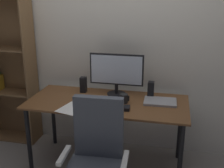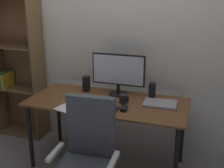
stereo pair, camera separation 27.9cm
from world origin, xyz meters
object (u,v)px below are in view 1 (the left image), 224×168
laptop (160,102)px  speaker_left (83,85)px  office_chair (96,167)px  bookshelf (9,71)px  desk (107,109)px  speaker_right (151,90)px  monitor (116,72)px  coffee_mug (124,98)px  keyboard (106,108)px  mouse (127,108)px

laptop → speaker_left: (-0.84, 0.13, 0.07)m
office_chair → bookshelf: 1.81m
desk → speaker_left: bearing=146.7°
speaker_right → office_chair: 1.06m
office_chair → speaker_right: bearing=66.7°
monitor → desk: bearing=-102.4°
speaker_right → office_chair: office_chair is taller
monitor → laptop: size_ratio=1.79×
coffee_mug → bookshelf: bookshelf is taller
desk → monitor: (0.05, 0.22, 0.34)m
keyboard → mouse: mouse is taller
desk → monitor: monitor is taller
speaker_left → bookshelf: bearing=171.6°
keyboard → speaker_left: speaker_left is taller
coffee_mug → laptop: bearing=13.1°
monitor → coffee_mug: monitor is taller
laptop → monitor: bearing=161.9°
desk → coffee_mug: (0.17, -0.01, 0.13)m
laptop → bookshelf: bearing=169.8°
speaker_left → laptop: bearing=-9.0°
monitor → mouse: monitor is taller
monitor → coffee_mug: (0.12, -0.22, -0.21)m
desk → bookshelf: (-1.32, 0.36, 0.22)m
coffee_mug → speaker_left: speaker_left is taller
desk → monitor: size_ratio=2.82×
office_chair → speaker_left: bearing=109.9°
desk → laptop: 0.54m
mouse → laptop: bearing=36.0°
speaker_right → keyboard: bearing=-134.2°
keyboard → laptop: bearing=29.0°
monitor → office_chair: (0.03, -0.94, -0.54)m
coffee_mug → speaker_left: 0.54m
monitor → office_chair: monitor is taller
keyboard → speaker_right: (0.39, 0.40, 0.08)m
coffee_mug → speaker_right: speaker_right is taller
laptop → bookshelf: (-1.84, 0.28, 0.12)m
coffee_mug → speaker_left: size_ratio=0.56×
coffee_mug → bookshelf: size_ratio=0.05×
monitor → speaker_left: size_ratio=3.36×
desk → office_chair: (0.08, -0.72, -0.20)m
speaker_right → laptop: bearing=-51.2°
keyboard → speaker_left: size_ratio=1.71×
mouse → laptop: size_ratio=0.30×
keyboard → bookshelf: bearing=158.7°
monitor → keyboard: 0.48m
speaker_right → bookshelf: size_ratio=0.10×
speaker_right → office_chair: (-0.34, -0.93, -0.37)m
mouse → coffee_mug: 0.18m
keyboard → bookshelf: 1.46m
desk → speaker_left: (-0.32, 0.21, 0.17)m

